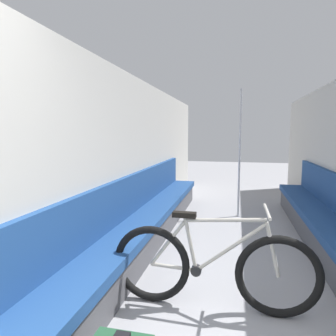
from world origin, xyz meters
TOP-DOWN VIEW (x-y plane):
  - wall_left at (-1.43, 3.16)m, footprint 0.10×9.53m
  - bench_seat_row_left at (-1.17, 3.17)m, footprint 0.49×5.29m
  - bench_seat_row_right at (1.17, 3.17)m, footprint 0.49×5.29m
  - bicycle at (-0.17, 1.74)m, footprint 1.75×0.46m
  - grab_pole_near at (0.06, 4.71)m, footprint 0.08×0.08m

SIDE VIEW (x-z plane):
  - bench_seat_row_left at x=-1.17m, z-range -0.17..0.77m
  - bench_seat_row_right at x=1.17m, z-range -0.17..0.77m
  - bicycle at x=-0.17m, z-range -0.08..0.81m
  - grab_pole_near at x=0.06m, z-range -0.03..2.22m
  - wall_left at x=-1.43m, z-range 0.00..2.27m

